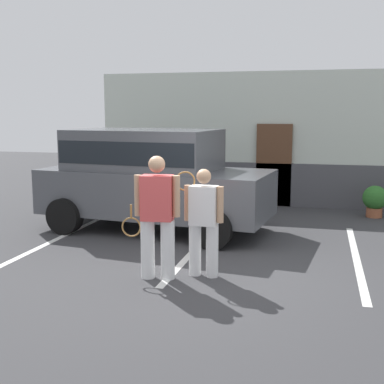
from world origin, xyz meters
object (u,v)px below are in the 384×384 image
at_px(parked_suv, 151,174).
at_px(tennis_player_woman, 203,221).
at_px(tennis_player_man, 157,216).
at_px(potted_plant_by_porch, 375,200).

distance_m(parked_suv, tennis_player_woman, 3.14).
bearing_deg(tennis_player_woman, tennis_player_man, 26.96).
distance_m(tennis_player_woman, potted_plant_by_porch, 5.85).
relative_size(tennis_player_man, potted_plant_by_porch, 2.45).
height_order(parked_suv, potted_plant_by_porch, parked_suv).
xyz_separation_m(tennis_player_man, potted_plant_by_porch, (3.49, 5.35, -0.52)).
xyz_separation_m(tennis_player_woman, potted_plant_by_porch, (2.87, 5.08, -0.43)).
relative_size(parked_suv, tennis_player_woman, 3.01).
distance_m(parked_suv, tennis_player_man, 3.10).
relative_size(tennis_player_man, tennis_player_woman, 1.12).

